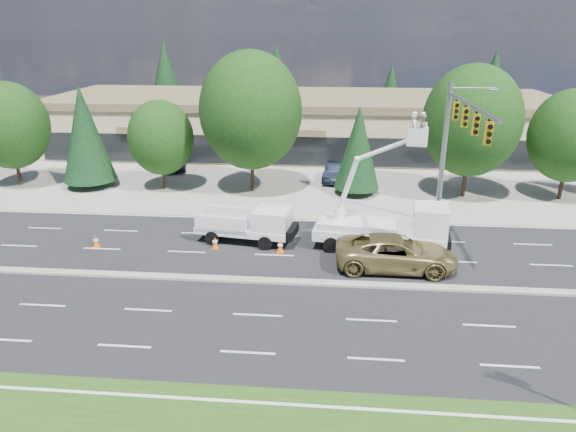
# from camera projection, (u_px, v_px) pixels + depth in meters

# --- Properties ---
(ground) EXTENTS (140.00, 140.00, 0.00)m
(ground) POSITION_uv_depth(u_px,v_px,m) (267.00, 282.00, 25.75)
(ground) COLOR black
(ground) RESTS_ON ground
(concrete_apron) EXTENTS (140.00, 22.00, 0.01)m
(concrete_apron) POSITION_uv_depth(u_px,v_px,m) (296.00, 174.00, 44.43)
(concrete_apron) COLOR #9A968C
(concrete_apron) RESTS_ON ground
(road_median) EXTENTS (120.00, 0.55, 0.12)m
(road_median) POSITION_uv_depth(u_px,v_px,m) (267.00, 281.00, 25.73)
(road_median) COLOR #9A968C
(road_median) RESTS_ON ground
(strip_mall) EXTENTS (50.40, 15.40, 5.50)m
(strip_mall) POSITION_uv_depth(u_px,v_px,m) (303.00, 122.00, 52.77)
(strip_mall) COLOR tan
(strip_mall) RESTS_ON ground
(tree_front_a) EXTENTS (5.90, 5.90, 8.18)m
(tree_front_a) POSITION_uv_depth(u_px,v_px,m) (10.00, 126.00, 39.89)
(tree_front_a) COLOR #332114
(tree_front_a) RESTS_ON ground
(tree_front_b) EXTENTS (4.04, 4.04, 7.96)m
(tree_front_b) POSITION_uv_depth(u_px,v_px,m) (85.00, 134.00, 39.59)
(tree_front_b) COLOR #332114
(tree_front_b) RESTS_ON ground
(tree_front_c) EXTENTS (4.99, 4.99, 6.92)m
(tree_front_c) POSITION_uv_depth(u_px,v_px,m) (161.00, 138.00, 39.17)
(tree_front_c) COLOR #332114
(tree_front_c) RESTS_ON ground
(tree_front_d) EXTENTS (7.62, 7.62, 10.57)m
(tree_front_d) POSITION_uv_depth(u_px,v_px,m) (251.00, 111.00, 37.86)
(tree_front_d) COLOR #332114
(tree_front_d) RESTS_ON ground
(tree_front_e) EXTENTS (3.42, 3.42, 6.74)m
(tree_front_e) POSITION_uv_depth(u_px,v_px,m) (358.00, 147.00, 38.10)
(tree_front_e) COLOR #332114
(tree_front_e) RESTS_ON ground
(tree_front_f) EXTENTS (6.99, 6.99, 9.70)m
(tree_front_f) POSITION_uv_depth(u_px,v_px,m) (472.00, 121.00, 36.74)
(tree_front_f) COLOR #332114
(tree_front_f) RESTS_ON ground
(tree_front_g) EXTENTS (5.81, 5.81, 8.06)m
(tree_front_g) POSITION_uv_depth(u_px,v_px,m) (571.00, 136.00, 36.50)
(tree_front_g) COLOR #332114
(tree_front_g) RESTS_ON ground
(tree_back_a) EXTENTS (5.32, 5.32, 10.49)m
(tree_back_a) POSITION_uv_depth(u_px,v_px,m) (166.00, 81.00, 64.50)
(tree_back_a) COLOR #332114
(tree_back_a) RESTS_ON ground
(tree_back_b) EXTENTS (5.16, 5.16, 10.18)m
(tree_back_b) POSITION_uv_depth(u_px,v_px,m) (277.00, 83.00, 63.42)
(tree_back_b) COLOR #332114
(tree_back_b) RESTS_ON ground
(tree_back_c) EXTENTS (4.06, 4.06, 7.99)m
(tree_back_c) POSITION_uv_depth(u_px,v_px,m) (390.00, 94.00, 62.69)
(tree_back_c) COLOR #332114
(tree_back_c) RESTS_ON ground
(tree_back_d) EXTENTS (4.92, 4.92, 9.69)m
(tree_back_d) POSITION_uv_depth(u_px,v_px,m) (492.00, 87.00, 61.40)
(tree_back_d) COLOR #332114
(tree_back_d) RESTS_ON ground
(signal_mast) EXTENTS (2.76, 10.16, 9.00)m
(signal_mast) POSITION_uv_depth(u_px,v_px,m) (454.00, 137.00, 29.41)
(signal_mast) COLOR gray
(signal_mast) RESTS_ON ground
(utility_pickup) EXTENTS (5.78, 2.84, 2.12)m
(utility_pickup) POSITION_uv_depth(u_px,v_px,m) (251.00, 228.00, 30.28)
(utility_pickup) COLOR white
(utility_pickup) RESTS_ON ground
(bucket_truck) EXTENTS (7.58, 3.18, 7.90)m
(bucket_truck) POSITION_uv_depth(u_px,v_px,m) (390.00, 223.00, 28.83)
(bucket_truck) COLOR white
(bucket_truck) RESTS_ON ground
(traffic_cone_a) EXTENTS (0.40, 0.40, 0.70)m
(traffic_cone_a) POSITION_uv_depth(u_px,v_px,m) (96.00, 241.00, 29.72)
(traffic_cone_a) COLOR #F55E07
(traffic_cone_a) RESTS_ON ground
(traffic_cone_b) EXTENTS (0.40, 0.40, 0.70)m
(traffic_cone_b) POSITION_uv_depth(u_px,v_px,m) (215.00, 243.00, 29.52)
(traffic_cone_b) COLOR #F55E07
(traffic_cone_b) RESTS_ON ground
(traffic_cone_c) EXTENTS (0.40, 0.40, 0.70)m
(traffic_cone_c) POSITION_uv_depth(u_px,v_px,m) (280.00, 247.00, 29.02)
(traffic_cone_c) COLOR #F55E07
(traffic_cone_c) RESTS_ON ground
(traffic_cone_d) EXTENTS (0.40, 0.40, 0.70)m
(traffic_cone_d) POSITION_uv_depth(u_px,v_px,m) (428.00, 252.00, 28.32)
(traffic_cone_d) COLOR #F55E07
(traffic_cone_d) RESTS_ON ground
(minivan) EXTENTS (6.37, 3.01, 1.76)m
(minivan) POSITION_uv_depth(u_px,v_px,m) (396.00, 253.00, 26.92)
(minivan) COLOR olive
(minivan) RESTS_ON ground
(parked_car_west) EXTENTS (3.06, 5.00, 1.59)m
(parked_car_west) POSITION_uv_depth(u_px,v_px,m) (174.00, 160.00, 45.99)
(parked_car_west) COLOR black
(parked_car_west) RESTS_ON ground
(parked_car_east) EXTENTS (2.16, 4.55, 1.44)m
(parked_car_east) POSITION_uv_depth(u_px,v_px,m) (335.00, 172.00, 42.47)
(parked_car_east) COLOR black
(parked_car_east) RESTS_ON ground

